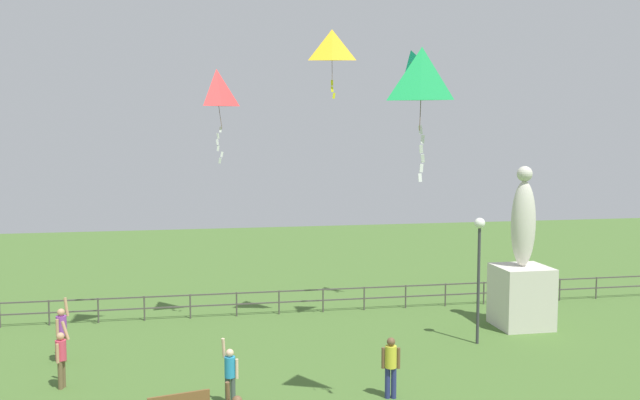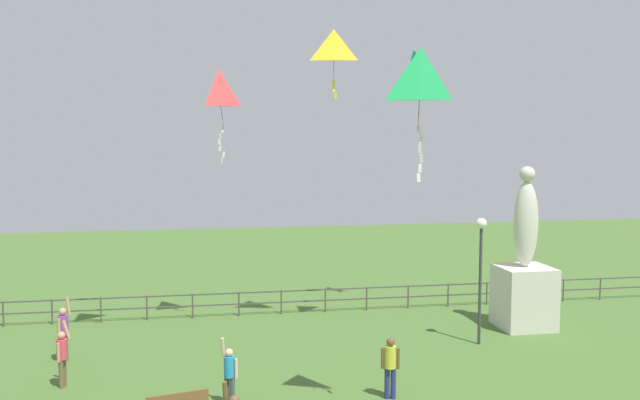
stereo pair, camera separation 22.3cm
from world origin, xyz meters
The scene contains 11 objects.
statue_monument centered at (9.36, 10.56, 1.77)m, with size 1.87×1.87×5.91m.
lamppost centered at (6.94, 8.90, 3.13)m, with size 0.36×0.36×4.29m.
person_0 centered at (-6.50, 9.46, 1.00)m, with size 0.39×0.49×2.00m.
person_1 centered at (2.65, 4.73, 0.95)m, with size 0.49×0.31×1.66m.
person_2 centered at (-1.60, 5.00, 0.89)m, with size 0.43×0.35×1.78m.
person_4 centered at (-6.13, 7.16, 0.93)m, with size 0.38×0.48×1.86m.
kite_0 centered at (2.77, 2.89, 8.28)m, with size 1.20×0.94×3.06m.
kite_2 centered at (5.93, 13.31, 9.77)m, with size 0.95×1.08×1.73m.
kite_4 centered at (-1.51, 12.75, 8.50)m, with size 1.04×1.28×3.27m.
kite_5 centered at (2.46, 11.56, 9.99)m, with size 1.30×1.23×2.32m.
waterfront_railing centered at (-0.47, 14.00, 0.63)m, with size 36.02×0.06×0.95m.
Camera 1 is at (-2.60, -12.63, 7.01)m, focal length 39.01 mm.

